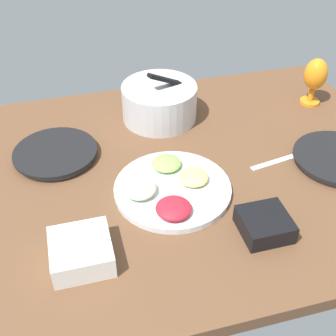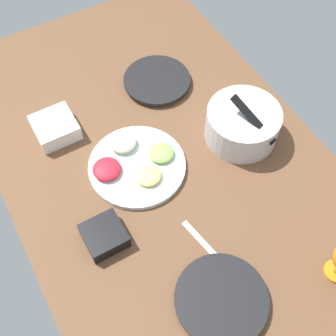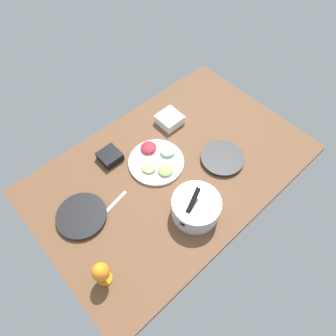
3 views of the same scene
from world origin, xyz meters
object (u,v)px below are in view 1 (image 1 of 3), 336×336
object	(u,v)px
fruit_platter	(170,188)
square_bowl_black	(265,223)
dinner_plate_left	(56,154)
hurricane_glass_orange	(315,76)
mixing_bowl	(159,101)
square_bowl_white	(81,251)

from	to	relation	value
fruit_platter	square_bowl_black	bearing A→B (deg)	-46.94
dinner_plate_left	hurricane_glass_orange	bearing A→B (deg)	5.59
dinner_plate_left	fruit_platter	world-z (taller)	fruit_platter
dinner_plate_left	mixing_bowl	xyz separation A→B (cm)	(36.22, 13.41, 5.26)
square_bowl_white	mixing_bowl	bearing A→B (deg)	59.39
dinner_plate_left	square_bowl_black	xyz separation A→B (cm)	(48.45, -44.94, 1.52)
fruit_platter	square_bowl_black	distance (cm)	27.69
hurricane_glass_orange	square_bowl_black	bearing A→B (deg)	-128.45
mixing_bowl	square_bowl_white	bearing A→B (deg)	-120.61
dinner_plate_left	mixing_bowl	world-z (taller)	mixing_bowl
dinner_plate_left	mixing_bowl	bearing A→B (deg)	20.32
fruit_platter	dinner_plate_left	bearing A→B (deg)	140.09
mixing_bowl	fruit_platter	bearing A→B (deg)	-99.90
fruit_platter	square_bowl_black	size ratio (longest dim) A/B	2.72
mixing_bowl	square_bowl_white	size ratio (longest dim) A/B	1.84
dinner_plate_left	mixing_bowl	size ratio (longest dim) A/B	0.98
mixing_bowl	hurricane_glass_orange	xyz separation A→B (cm)	(55.00, -4.49, 4.00)
fruit_platter	hurricane_glass_orange	xyz separation A→B (cm)	(61.66, 33.64, 8.90)
hurricane_glass_orange	mixing_bowl	bearing A→B (deg)	175.33
fruit_platter	hurricane_glass_orange	distance (cm)	70.80
fruit_platter	hurricane_glass_orange	bearing A→B (deg)	28.62
dinner_plate_left	hurricane_glass_orange	distance (cm)	92.12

